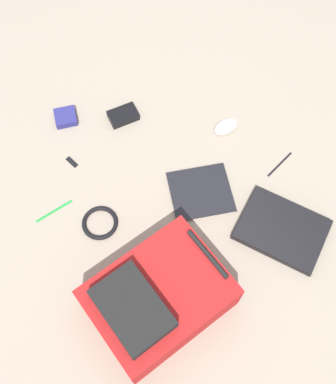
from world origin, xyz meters
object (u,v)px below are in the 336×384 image
laptop (282,229)px  earbud_pouch (66,117)px  power_brick (123,116)px  backpack (157,298)px  pen_black (54,211)px  cable_coil (100,223)px  computer_mouse (226,127)px  usb_stick (72,162)px  book_comic (201,192)px  pen_blue (280,164)px

laptop → earbud_pouch: size_ratio=4.46×
power_brick → earbud_pouch: size_ratio=1.36×
backpack → laptop: 0.52m
laptop → pen_black: laptop is taller
cable_coil → earbud_pouch: (-0.48, 0.05, 0.01)m
backpack → computer_mouse: bearing=133.4°
cable_coil → pen_black: size_ratio=0.89×
laptop → pen_black: (-0.43, -0.71, -0.01)m
laptop → usb_stick: bearing=-135.9°
book_comic → pen_blue: 0.33m
book_comic → usb_stick: 0.51m
backpack → laptop: bearing=94.9°
cable_coil → pen_blue: bearing=84.2°
pen_blue → earbud_pouch: 0.87m
computer_mouse → power_brick: computer_mouse is taller
backpack → book_comic: bearing=133.4°
earbud_pouch → backpack: bearing=0.8°
power_brick → pen_black: bearing=-55.6°
earbud_pouch → book_comic: bearing=32.3°
pen_black → earbud_pouch: size_ratio=1.76×
laptop → pen_blue: laptop is taller
power_brick → usb_stick: 0.28m
computer_mouse → usb_stick: 0.62m
earbud_pouch → usb_stick: earbud_pouch is taller
cable_coil → pen_black: bearing=-131.9°
laptop → book_comic: 0.32m
computer_mouse → pen_blue: (0.23, 0.11, -0.02)m
power_brick → computer_mouse: bearing=56.6°
usb_stick → laptop: bearing=44.1°
backpack → computer_mouse: 0.75m
backpack → book_comic: backpack is taller
power_brick → usb_stick: size_ratio=2.10×
book_comic → pen_blue: bearing=85.9°
backpack → laptop: (-0.04, 0.51, -0.07)m
backpack → pen_black: backpack is taller
power_brick → earbud_pouch: power_brick is taller
computer_mouse → earbud_pouch: computer_mouse is taller
backpack → cable_coil: backpack is taller
pen_blue → book_comic: bearing=-94.1°
power_brick → pen_black: size_ratio=0.77×
laptop → earbud_pouch: (-0.79, -0.53, -0.00)m
computer_mouse → pen_black: (0.04, -0.74, -0.02)m
earbud_pouch → pen_blue: bearing=50.2°
computer_mouse → pen_blue: size_ratio=0.72×
power_brick → pen_blue: size_ratio=0.80×
cable_coil → laptop: bearing=61.7°
cable_coil → earbud_pouch: earbud_pouch is taller
laptop → pen_blue: bearing=149.4°
earbud_pouch → computer_mouse: bearing=59.8°
pen_blue → usb_stick: 0.80m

